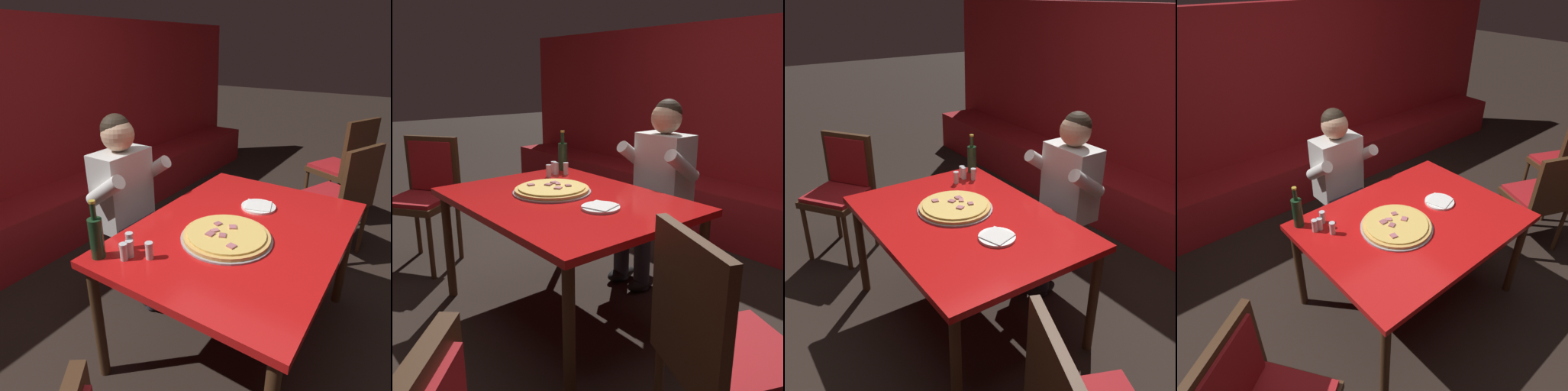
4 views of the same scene
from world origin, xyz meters
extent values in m
plane|color=black|center=(0.00, 0.00, 0.00)|extent=(24.00, 24.00, 0.00)
cube|color=#A3191E|center=(0.00, 2.18, 0.95)|extent=(6.80, 0.16, 1.90)
cube|color=#A3191E|center=(0.00, 1.86, 0.23)|extent=(6.46, 0.48, 0.46)
cylinder|color=#422816|center=(-0.65, -0.46, 0.35)|extent=(0.06, 0.06, 0.70)
cylinder|color=#422816|center=(0.65, -0.46, 0.35)|extent=(0.06, 0.06, 0.70)
cylinder|color=#422816|center=(-0.65, 0.46, 0.35)|extent=(0.06, 0.06, 0.70)
cylinder|color=#422816|center=(0.65, 0.46, 0.35)|extent=(0.06, 0.06, 0.70)
cube|color=red|center=(0.00, 0.00, 0.72)|extent=(1.43, 1.05, 0.04)
cylinder|color=#9E9EA3|center=(-0.14, 0.01, 0.75)|extent=(0.47, 0.47, 0.01)
cylinder|color=#DBA856|center=(-0.14, 0.01, 0.76)|extent=(0.45, 0.45, 0.02)
cylinder|color=#E5BC5B|center=(-0.14, 0.01, 0.78)|extent=(0.41, 0.41, 0.01)
cube|color=#B76670|center=(-0.08, 0.01, 0.78)|extent=(0.06, 0.05, 0.01)
cube|color=#A85B66|center=(-0.20, 0.07, 0.78)|extent=(0.04, 0.04, 0.01)
cube|color=#A85B66|center=(-0.18, 0.01, 0.78)|extent=(0.05, 0.05, 0.01)
cube|color=#A85B66|center=(-0.09, 0.09, 0.78)|extent=(0.04, 0.04, 0.01)
cube|color=#B76670|center=(-0.25, -0.07, 0.78)|extent=(0.04, 0.05, 0.01)
cube|color=#C6757A|center=(-0.16, 0.07, 0.78)|extent=(0.05, 0.05, 0.01)
cylinder|color=white|center=(0.29, 0.02, 0.75)|extent=(0.21, 0.21, 0.01)
cube|color=white|center=(0.29, 0.02, 0.76)|extent=(0.19, 0.19, 0.01)
cylinder|color=#19381E|center=(-0.61, 0.44, 0.84)|extent=(0.07, 0.07, 0.20)
cylinder|color=#19381E|center=(-0.61, 0.44, 0.98)|extent=(0.03, 0.03, 0.08)
cylinder|color=#B29933|center=(-0.61, 0.44, 1.03)|extent=(0.03, 0.03, 0.01)
cylinder|color=silver|center=(-0.57, 0.32, 0.78)|extent=(0.04, 0.04, 0.07)
cylinder|color=#28231E|center=(-0.57, 0.32, 0.76)|extent=(0.03, 0.03, 0.04)
cylinder|color=silver|center=(-0.57, 0.32, 0.82)|extent=(0.04, 0.04, 0.01)
cylinder|color=silver|center=(-0.48, 0.37, 0.78)|extent=(0.04, 0.04, 0.07)
cylinder|color=silver|center=(-0.48, 0.37, 0.76)|extent=(0.03, 0.03, 0.04)
cylinder|color=silver|center=(-0.48, 0.37, 0.82)|extent=(0.04, 0.04, 0.01)
cylinder|color=silver|center=(-0.53, 0.32, 0.78)|extent=(0.04, 0.04, 0.07)
cylinder|color=#516B33|center=(-0.53, 0.32, 0.76)|extent=(0.03, 0.03, 0.04)
cylinder|color=silver|center=(-0.53, 0.32, 0.82)|extent=(0.04, 0.04, 0.01)
cylinder|color=silver|center=(-0.49, 0.23, 0.78)|extent=(0.04, 0.04, 0.07)
cylinder|color=#B23323|center=(-0.49, 0.23, 0.76)|extent=(0.03, 0.03, 0.04)
cylinder|color=silver|center=(-0.49, 0.23, 0.82)|extent=(0.04, 0.04, 0.01)
ellipsoid|color=black|center=(-0.11, 0.57, 0.04)|extent=(0.11, 0.24, 0.09)
ellipsoid|color=black|center=(0.09, 0.57, 0.04)|extent=(0.11, 0.24, 0.09)
cylinder|color=#282833|center=(-0.11, 0.57, 0.23)|extent=(0.11, 0.11, 0.43)
cylinder|color=#282833|center=(0.09, 0.57, 0.23)|extent=(0.11, 0.11, 0.43)
cube|color=#282833|center=(-0.01, 0.67, 0.51)|extent=(0.34, 0.40, 0.12)
cube|color=silver|center=(-0.01, 0.87, 0.78)|extent=(0.38, 0.22, 0.52)
cylinder|color=silver|center=(-0.23, 0.79, 0.86)|extent=(0.09, 0.30, 0.25)
cylinder|color=silver|center=(0.21, 0.79, 0.86)|extent=(0.09, 0.30, 0.25)
sphere|color=#D6A884|center=(-0.01, 0.87, 1.15)|extent=(0.21, 0.21, 0.21)
sphere|color=#2D2319|center=(-0.01, 0.89, 1.18)|extent=(0.19, 0.19, 0.19)
cylinder|color=#422816|center=(-0.97, -0.47, 0.24)|extent=(0.04, 0.04, 0.47)
cylinder|color=#422816|center=(-1.50, -0.39, 0.24)|extent=(0.04, 0.04, 0.47)
cylinder|color=#422816|center=(-1.20, -0.17, 0.24)|extent=(0.04, 0.04, 0.47)
cube|color=#422816|center=(-1.24, -0.43, 0.50)|extent=(0.61, 0.61, 0.05)
cube|color=#A3191E|center=(-1.24, -0.43, 0.54)|extent=(0.57, 0.57, 0.03)
cube|color=#422816|center=(-1.36, -0.27, 0.75)|extent=(0.38, 0.29, 0.45)
cube|color=#A3191E|center=(-1.34, -0.29, 0.75)|extent=(0.31, 0.23, 0.38)
cylinder|color=#422816|center=(1.19, 0.03, 0.23)|extent=(0.04, 0.04, 0.46)
cube|color=#422816|center=(1.29, -0.22, 0.48)|extent=(0.58, 0.58, 0.05)
cube|color=#A3191E|center=(1.29, -0.22, 0.52)|extent=(0.53, 0.53, 0.03)
cube|color=#422816|center=(1.21, -0.41, 0.74)|extent=(0.42, 0.21, 0.46)
cube|color=#A3191E|center=(1.22, -0.38, 0.74)|extent=(0.34, 0.16, 0.39)
camera|label=1|loc=(-1.53, -0.71, 1.67)|focal=32.00mm
camera|label=2|loc=(1.97, -1.43, 1.45)|focal=40.00mm
camera|label=3|loc=(1.98, -1.21, 1.99)|focal=40.00mm
camera|label=4|loc=(-1.40, -1.25, 2.16)|focal=32.00mm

